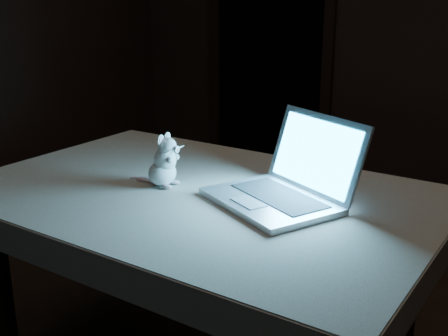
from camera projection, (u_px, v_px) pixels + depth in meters
The scene contains 6 objects.
back_wall at pixel (416, 15), 3.93m from camera, with size 4.50×0.04×2.60m, color black.
doorway at pixel (270, 43), 4.48m from camera, with size 1.06×0.36×2.13m, color black, non-canonical shape.
table at pixel (200, 296), 2.04m from camera, with size 1.49×0.96×0.80m, color black, non-canonical shape.
tablecloth at pixel (212, 209), 1.90m from camera, with size 1.60×1.06×0.11m, color beige, non-canonical shape.
laptop at pixel (271, 163), 1.75m from camera, with size 0.41×0.36×0.28m, color silver, non-canonical shape.
plush_mouse at pixel (162, 160), 1.94m from camera, with size 0.14×0.14×0.19m, color silver, non-canonical shape.
Camera 1 is at (0.70, -1.73, 1.45)m, focal length 45.00 mm.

